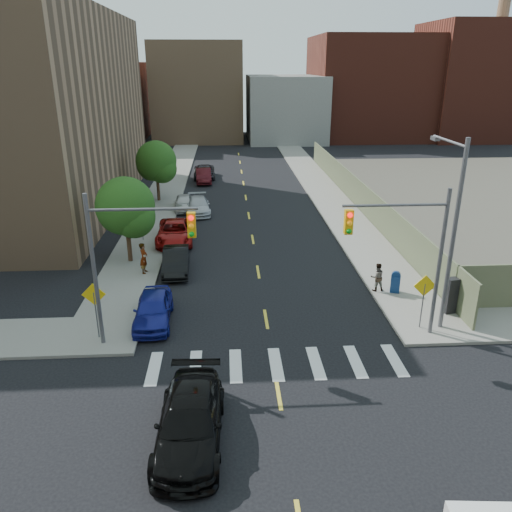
{
  "coord_description": "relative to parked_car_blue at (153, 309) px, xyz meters",
  "views": [
    {
      "loc": [
        -1.83,
        -13.86,
        11.87
      ],
      "look_at": [
        -0.28,
        11.53,
        2.0
      ],
      "focal_mm": 35.0,
      "sensor_mm": 36.0,
      "label": 1
    }
  ],
  "objects": [
    {
      "name": "ground",
      "position": [
        5.5,
        -8.0,
        -0.73
      ],
      "size": [
        160.0,
        160.0,
        0.0
      ],
      "primitive_type": "plane",
      "color": "black",
      "rests_on": "ground"
    },
    {
      "name": "streetlight_ne",
      "position": [
        13.7,
        -1.1,
        4.49
      ],
      "size": [
        0.25,
        3.7,
        9.0
      ],
      "color": "#59595E",
      "rests_on": "ground"
    },
    {
      "name": "tree_west_near",
      "position": [
        -2.5,
        8.04,
        2.74
      ],
      "size": [
        3.66,
        3.64,
        5.52
      ],
      "color": "#332114",
      "rests_on": "ground"
    },
    {
      "name": "warn_sign_nw",
      "position": [
        -2.3,
        -1.5,
        1.26
      ],
      "size": [
        1.06,
        0.06,
        2.83
      ],
      "color": "#59595E",
      "rests_on": "ground"
    },
    {
      "name": "pedestrian_west",
      "position": [
        -1.3,
        5.96,
        0.35
      ],
      "size": [
        0.51,
        0.72,
        1.86
      ],
      "primitive_type": "imported",
      "rotation": [
        0.0,
        0.0,
        1.47
      ],
      "color": "gray",
      "rests_on": "sidewalk_nw"
    },
    {
      "name": "smokestack",
      "position": [
        47.5,
        62.0,
        13.27
      ],
      "size": [
        1.8,
        1.8,
        28.0
      ],
      "primitive_type": "cylinder",
      "color": "#8C6B4C",
      "rests_on": "ground"
    },
    {
      "name": "parked_car_red",
      "position": [
        0.0,
        11.76,
        0.01
      ],
      "size": [
        2.62,
        5.44,
        1.49
      ],
      "primitive_type": "imported",
      "rotation": [
        0.0,
        0.0,
        0.03
      ],
      "color": "maroon",
      "rests_on": "ground"
    },
    {
      "name": "parked_car_maroon",
      "position": [
        1.3,
        30.61,
        0.0
      ],
      "size": [
        1.85,
        4.55,
        1.47
      ],
      "primitive_type": "imported",
      "rotation": [
        0.0,
        0.0,
        0.07
      ],
      "color": "#3C0C10",
      "rests_on": "ground"
    },
    {
      "name": "signal_ne",
      "position": [
        11.48,
        -2.0,
        3.79
      ],
      "size": [
        4.59,
        0.3,
        7.0
      ],
      "color": "#59595E",
      "rests_on": "ground"
    },
    {
      "name": "payphone",
      "position": [
        14.7,
        -0.1,
        0.34
      ],
      "size": [
        0.63,
        0.55,
        1.85
      ],
      "primitive_type": "cube",
      "rotation": [
        0.0,
        0.0,
        0.19
      ],
      "color": "black",
      "rests_on": "sidewalk_ne"
    },
    {
      "name": "parked_car_grey",
      "position": [
        1.3,
        32.87,
        -0.06
      ],
      "size": [
        2.45,
        4.97,
        1.36
      ],
      "primitive_type": "imported",
      "rotation": [
        0.0,
        0.0,
        0.04
      ],
      "color": "black",
      "rests_on": "ground"
    },
    {
      "name": "signal_nw",
      "position": [
        -0.48,
        -2.0,
        3.79
      ],
      "size": [
        4.59,
        0.3,
        7.0
      ],
      "color": "#59595E",
      "rests_on": "ground"
    },
    {
      "name": "bg_bldg_midwest",
      "position": [
        -0.5,
        64.0,
        6.77
      ],
      "size": [
        14.0,
        16.0,
        15.0
      ],
      "primitive_type": "cube",
      "color": "#8C6B4C",
      "rests_on": "ground"
    },
    {
      "name": "bg_bldg_east",
      "position": [
        27.5,
        64.0,
        7.27
      ],
      "size": [
        18.0,
        18.0,
        16.0
      ],
      "primitive_type": "cube",
      "color": "#592319",
      "rests_on": "ground"
    },
    {
      "name": "parked_car_white",
      "position": [
        0.0,
        20.05,
        -0.08
      ],
      "size": [
        1.76,
        3.92,
        1.31
      ],
      "primitive_type": "imported",
      "rotation": [
        0.0,
        0.0,
        0.06
      ],
      "color": "silver",
      "rests_on": "ground"
    },
    {
      "name": "bg_bldg_center",
      "position": [
        13.5,
        62.0,
        4.27
      ],
      "size": [
        12.0,
        16.0,
        10.0
      ],
      "primitive_type": "cube",
      "color": "gray",
      "rests_on": "ground"
    },
    {
      "name": "pedestrian_east",
      "position": [
        11.8,
        2.65,
        0.22
      ],
      "size": [
        0.81,
        0.65,
        1.6
      ],
      "primitive_type": "imported",
      "rotation": [
        0.0,
        0.0,
        3.2
      ],
      "color": "gray",
      "rests_on": "sidewalk_ne"
    },
    {
      "name": "tree_west_far",
      "position": [
        -2.5,
        23.04,
        2.74
      ],
      "size": [
        3.66,
        3.64,
        5.52
      ],
      "color": "#332114",
      "rests_on": "ground"
    },
    {
      "name": "mailbox",
      "position": [
        12.76,
        2.39,
        0.01
      ],
      "size": [
        0.6,
        0.53,
        1.22
      ],
      "rotation": [
        0.0,
        0.0,
        -0.35
      ],
      "color": "navy",
      "rests_on": "sidewalk_ne"
    },
    {
      "name": "warn_sign_ne",
      "position": [
        12.7,
        -1.5,
        1.26
      ],
      "size": [
        1.06,
        0.06,
        2.83
      ],
      "color": "#59595E",
      "rests_on": "ground"
    },
    {
      "name": "bg_bldg_fareast",
      "position": [
        43.5,
        62.0,
        8.27
      ],
      "size": [
        14.0,
        16.0,
        18.0
      ],
      "primitive_type": "cube",
      "color": "#592319",
      "rests_on": "ground"
    },
    {
      "name": "sidewalk_ne",
      "position": [
        13.25,
        33.5,
        -0.66
      ],
      "size": [
        3.5,
        73.0,
        0.15
      ],
      "primitive_type": "cube",
      "color": "gray",
      "rests_on": "ground"
    },
    {
      "name": "parked_car_black",
      "position": [
        0.53,
        6.37,
        -0.02
      ],
      "size": [
        1.71,
        4.39,
        1.42
      ],
      "primitive_type": "imported",
      "rotation": [
        0.0,
        0.0,
        0.05
      ],
      "color": "black",
      "rests_on": "ground"
    },
    {
      "name": "sidewalk_nw",
      "position": [
        -2.25,
        33.5,
        -0.66
      ],
      "size": [
        3.5,
        73.0,
        0.15
      ],
      "primitive_type": "cube",
      "color": "gray",
      "rests_on": "ground"
    },
    {
      "name": "black_sedan",
      "position": [
        2.3,
        -8.33,
        0.04
      ],
      "size": [
        2.37,
        5.41,
        1.55
      ],
      "primitive_type": "imported",
      "rotation": [
        0.0,
        0.0,
        -0.04
      ],
      "color": "black",
      "rests_on": "ground"
    },
    {
      "name": "parked_car_silver",
      "position": [
        1.3,
        19.01,
        -0.07
      ],
      "size": [
        2.29,
        4.73,
        1.33
      ],
      "primitive_type": "imported",
      "rotation": [
        0.0,
        0.0,
        0.1
      ],
      "color": "#B5B8BD",
      "rests_on": "ground"
    },
    {
      "name": "parked_car_blue",
      "position": [
        0.0,
        0.0,
        0.0
      ],
      "size": [
        1.86,
        4.35,
        1.47
      ],
      "primitive_type": "imported",
      "rotation": [
        0.0,
        0.0,
        0.03
      ],
      "color": "navy",
      "rests_on": "ground"
    },
    {
      "name": "bg_bldg_west",
      "position": [
        -16.5,
        62.0,
        5.27
      ],
      "size": [
        14.0,
        18.0,
        12.0
      ],
      "primitive_type": "cube",
      "color": "#592319",
      "rests_on": "ground"
    },
    {
      "name": "fence_north",
      "position": [
        15.1,
        20.0,
        0.52
      ],
      "size": [
        0.12,
        44.0,
        2.5
      ],
      "primitive_type": "cube",
      "color": "#686849",
      "rests_on": "ground"
    },
    {
      "name": "warn_sign_midwest",
      "position": [
        -2.3,
        12.0,
        1.26
      ],
      "size": [
        1.06,
        0.06,
        2.83
      ],
      "color": "#59595E",
      "rests_on": "ground"
    }
  ]
}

